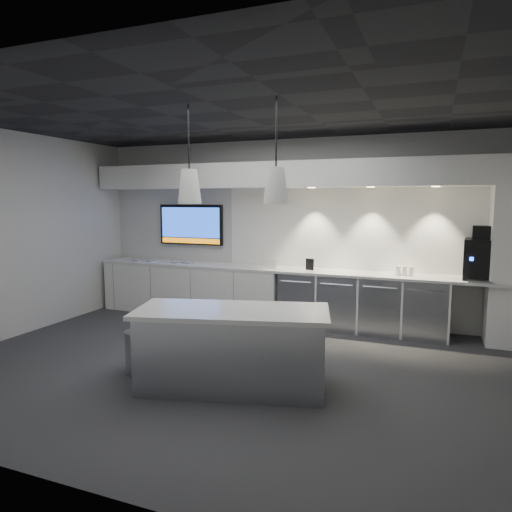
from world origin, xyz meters
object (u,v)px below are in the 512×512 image
at_px(bin, 140,351).
at_px(island, 232,348).
at_px(wall_tv, 191,225).
at_px(coffee_machine, 480,258).

bearing_deg(bin, island, -1.40).
xyz_separation_m(wall_tv, coffee_machine, (4.72, -0.25, -0.35)).
relative_size(wall_tv, island, 0.57).
height_order(wall_tv, island, wall_tv).
xyz_separation_m(bin, coffee_machine, (3.77, 2.69, 0.96)).
distance_m(island, coffee_machine, 3.82).
relative_size(island, coffee_machine, 2.91).
bearing_deg(coffee_machine, wall_tv, -178.26).
distance_m(wall_tv, island, 3.83).
bearing_deg(coffee_machine, island, -128.64).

